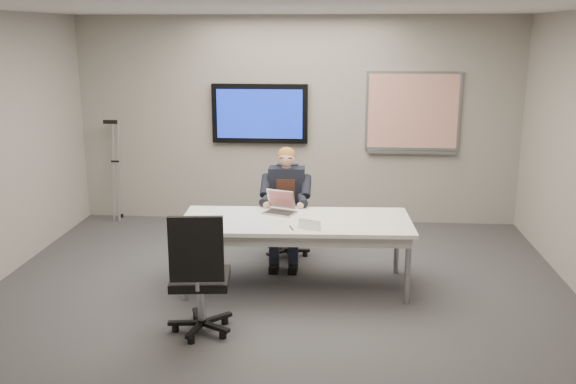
# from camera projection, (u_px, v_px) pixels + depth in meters

# --- Properties ---
(floor) EXTENTS (6.00, 6.00, 0.02)m
(floor) POSITION_uv_depth(u_px,v_px,m) (276.00, 309.00, 6.15)
(floor) COLOR #38383B
(floor) RESTS_ON ground
(ceiling) EXTENTS (6.00, 6.00, 0.02)m
(ceiling) POSITION_uv_depth(u_px,v_px,m) (275.00, 5.00, 5.47)
(ceiling) COLOR silver
(ceiling) RESTS_ON wall_back
(wall_back) EXTENTS (6.00, 0.02, 2.80)m
(wall_back) POSITION_uv_depth(u_px,v_px,m) (297.00, 121.00, 8.71)
(wall_back) COLOR gray
(wall_back) RESTS_ON ground
(wall_front) EXTENTS (6.00, 0.02, 2.80)m
(wall_front) POSITION_uv_depth(u_px,v_px,m) (211.00, 301.00, 2.91)
(wall_front) COLOR gray
(wall_front) RESTS_ON ground
(conference_table) EXTENTS (2.38, 1.07, 0.72)m
(conference_table) POSITION_uv_depth(u_px,v_px,m) (296.00, 227.00, 6.55)
(conference_table) COLOR white
(conference_table) RESTS_ON ground
(tv_display) EXTENTS (1.30, 0.09, 0.80)m
(tv_display) POSITION_uv_depth(u_px,v_px,m) (260.00, 114.00, 8.67)
(tv_display) COLOR black
(tv_display) RESTS_ON wall_back
(whiteboard) EXTENTS (1.25, 0.08, 1.10)m
(whiteboard) POSITION_uv_depth(u_px,v_px,m) (413.00, 113.00, 8.53)
(whiteboard) COLOR #979AA0
(whiteboard) RESTS_ON wall_back
(office_chair_far) EXTENTS (0.51, 0.51, 1.02)m
(office_chair_far) POSITION_uv_depth(u_px,v_px,m) (287.00, 229.00, 7.55)
(office_chair_far) COLOR black
(office_chair_far) RESTS_ON ground
(office_chair_near) EXTENTS (0.59, 0.59, 1.13)m
(office_chair_near) POSITION_uv_depth(u_px,v_px,m) (200.00, 296.00, 5.56)
(office_chair_near) COLOR black
(office_chair_near) RESTS_ON ground
(seated_person) EXTENTS (0.41, 0.70, 1.32)m
(seated_person) POSITION_uv_depth(u_px,v_px,m) (285.00, 218.00, 7.26)
(seated_person) COLOR #1D2231
(seated_person) RESTS_ON office_chair_far
(crutch) EXTENTS (0.29, 0.54, 1.49)m
(crutch) POSITION_uv_depth(u_px,v_px,m) (116.00, 169.00, 8.89)
(crutch) COLOR #AFB1B7
(crutch) RESTS_ON ground
(laptop) EXTENTS (0.38, 0.40, 0.22)m
(laptop) POSITION_uv_depth(u_px,v_px,m) (280.00, 207.00, 6.79)
(laptop) COLOR #A6A6A8
(laptop) RESTS_ON conference_table
(name_tent) EXTENTS (0.23, 0.14, 0.09)m
(name_tent) POSITION_uv_depth(u_px,v_px,m) (310.00, 224.00, 6.21)
(name_tent) COLOR white
(name_tent) RESTS_ON conference_table
(pen) EXTENTS (0.05, 0.14, 0.01)m
(pen) POSITION_uv_depth(u_px,v_px,m) (291.00, 228.00, 6.24)
(pen) COLOR black
(pen) RESTS_ON conference_table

